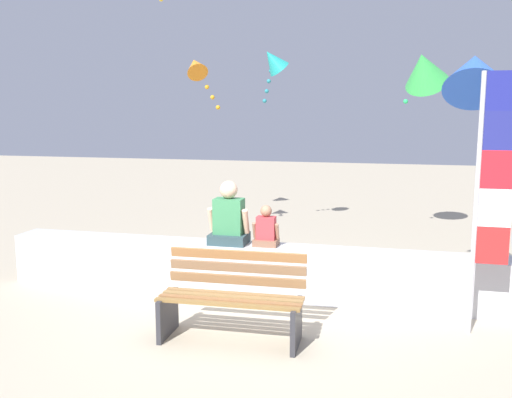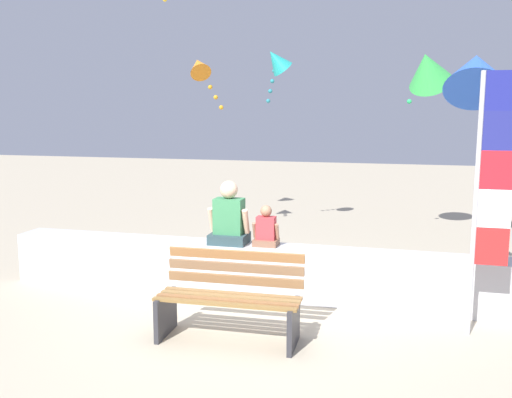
{
  "view_description": "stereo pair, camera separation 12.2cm",
  "coord_description": "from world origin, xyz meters",
  "px_view_note": "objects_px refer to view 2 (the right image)",
  "views": [
    {
      "loc": [
        1.53,
        -5.9,
        2.34
      ],
      "look_at": [
        -0.12,
        0.81,
        1.25
      ],
      "focal_mm": 39.0,
      "sensor_mm": 36.0,
      "label": 1
    },
    {
      "loc": [
        1.65,
        -5.87,
        2.34
      ],
      "look_at": [
        -0.12,
        0.81,
        1.25
      ],
      "focal_mm": 39.0,
      "sensor_mm": 36.0,
      "label": 2
    }
  ],
  "objects_px": {
    "kite_blue": "(476,72)",
    "flag_banner": "(488,185)",
    "kite_orange": "(200,67)",
    "person_adult": "(229,219)",
    "person_child": "(266,230)",
    "kite_teal": "(276,61)",
    "park_bench": "(230,300)",
    "kite_green": "(428,69)"
  },
  "relations": [
    {
      "from": "person_adult",
      "to": "kite_teal",
      "type": "distance_m",
      "value": 4.12
    },
    {
      "from": "park_bench",
      "to": "kite_teal",
      "type": "xyz_separation_m",
      "value": [
        -0.62,
        4.86,
        2.84
      ]
    },
    {
      "from": "park_bench",
      "to": "kite_teal",
      "type": "relative_size",
      "value": 1.44
    },
    {
      "from": "flag_banner",
      "to": "kite_teal",
      "type": "relative_size",
      "value": 2.62
    },
    {
      "from": "person_adult",
      "to": "kite_teal",
      "type": "height_order",
      "value": "kite_teal"
    },
    {
      "from": "person_child",
      "to": "flag_banner",
      "type": "distance_m",
      "value": 2.69
    },
    {
      "from": "park_bench",
      "to": "person_adult",
      "type": "bearing_deg",
      "value": 107.7
    },
    {
      "from": "person_child",
      "to": "kite_orange",
      "type": "height_order",
      "value": "kite_orange"
    },
    {
      "from": "kite_orange",
      "to": "kite_teal",
      "type": "xyz_separation_m",
      "value": [
        1.25,
        0.65,
        0.13
      ]
    },
    {
      "from": "person_child",
      "to": "kite_green",
      "type": "xyz_separation_m",
      "value": [
        2.0,
        3.35,
        2.2
      ]
    },
    {
      "from": "kite_blue",
      "to": "kite_green",
      "type": "height_order",
      "value": "kite_green"
    },
    {
      "from": "kite_blue",
      "to": "kite_orange",
      "type": "distance_m",
      "value": 4.92
    },
    {
      "from": "kite_blue",
      "to": "person_child",
      "type": "bearing_deg",
      "value": -168.23
    },
    {
      "from": "flag_banner",
      "to": "kite_green",
      "type": "bearing_deg",
      "value": 96.99
    },
    {
      "from": "person_adult",
      "to": "kite_teal",
      "type": "xyz_separation_m",
      "value": [
        -0.16,
        3.43,
        2.28
      ]
    },
    {
      "from": "kite_teal",
      "to": "kite_blue",
      "type": "bearing_deg",
      "value": -43.31
    },
    {
      "from": "kite_teal",
      "to": "person_adult",
      "type": "bearing_deg",
      "value": -87.28
    },
    {
      "from": "flag_banner",
      "to": "kite_orange",
      "type": "xyz_separation_m",
      "value": [
        -4.4,
        3.49,
        1.52
      ]
    },
    {
      "from": "park_bench",
      "to": "kite_blue",
      "type": "distance_m",
      "value": 3.95
    },
    {
      "from": "park_bench",
      "to": "kite_green",
      "type": "relative_size",
      "value": 1.32
    },
    {
      "from": "person_adult",
      "to": "kite_green",
      "type": "height_order",
      "value": "kite_green"
    },
    {
      "from": "person_child",
      "to": "flag_banner",
      "type": "relative_size",
      "value": 0.19
    },
    {
      "from": "flag_banner",
      "to": "kite_teal",
      "type": "bearing_deg",
      "value": 127.29
    },
    {
      "from": "kite_orange",
      "to": "kite_teal",
      "type": "height_order",
      "value": "kite_teal"
    },
    {
      "from": "person_child",
      "to": "kite_orange",
      "type": "relative_size",
      "value": 0.51
    },
    {
      "from": "person_adult",
      "to": "kite_blue",
      "type": "bearing_deg",
      "value": 9.85
    },
    {
      "from": "person_adult",
      "to": "kite_orange",
      "type": "xyz_separation_m",
      "value": [
        -1.41,
        2.78,
        2.15
      ]
    },
    {
      "from": "kite_blue",
      "to": "kite_orange",
      "type": "xyz_separation_m",
      "value": [
        -4.35,
        2.27,
        0.32
      ]
    },
    {
      "from": "park_bench",
      "to": "flag_banner",
      "type": "height_order",
      "value": "flag_banner"
    },
    {
      "from": "person_adult",
      "to": "kite_green",
      "type": "bearing_deg",
      "value": 53.38
    },
    {
      "from": "flag_banner",
      "to": "person_child",
      "type": "bearing_deg",
      "value": 164.25
    },
    {
      "from": "person_adult",
      "to": "person_child",
      "type": "height_order",
      "value": "person_adult"
    },
    {
      "from": "kite_teal",
      "to": "park_bench",
      "type": "bearing_deg",
      "value": -82.74
    },
    {
      "from": "person_adult",
      "to": "kite_blue",
      "type": "distance_m",
      "value": 3.5
    },
    {
      "from": "kite_blue",
      "to": "flag_banner",
      "type": "bearing_deg",
      "value": -87.72
    },
    {
      "from": "kite_blue",
      "to": "park_bench",
      "type": "bearing_deg",
      "value": -141.98
    },
    {
      "from": "person_adult",
      "to": "person_child",
      "type": "relative_size",
      "value": 1.57
    },
    {
      "from": "kite_blue",
      "to": "person_adult",
      "type": "bearing_deg",
      "value": -170.15
    },
    {
      "from": "kite_orange",
      "to": "park_bench",
      "type": "bearing_deg",
      "value": -66.07
    },
    {
      "from": "park_bench",
      "to": "flag_banner",
      "type": "bearing_deg",
      "value": 16.04
    },
    {
      "from": "kite_orange",
      "to": "person_child",
      "type": "bearing_deg",
      "value": -55.62
    },
    {
      "from": "park_bench",
      "to": "kite_green",
      "type": "distance_m",
      "value": 5.82
    }
  ]
}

